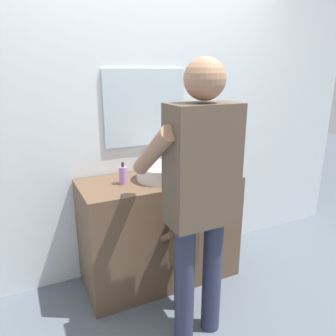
{
  "coord_description": "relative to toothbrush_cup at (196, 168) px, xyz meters",
  "views": [
    {
      "loc": [
        -0.98,
        -1.87,
        1.68
      ],
      "look_at": [
        0.0,
        0.15,
        1.0
      ],
      "focal_mm": 34.62,
      "sensor_mm": 36.0,
      "label": 1
    }
  ],
  "objects": [
    {
      "name": "soap_bottle",
      "position": [
        -0.6,
        0.04,
        0.01
      ],
      "size": [
        0.06,
        0.06,
        0.17
      ],
      "color": "#B27FC6",
      "rests_on": "vanity_cabinet"
    },
    {
      "name": "ground_plane",
      "position": [
        -0.3,
        -0.26,
        -0.93
      ],
      "size": [
        14.0,
        14.0,
        0.0
      ],
      "primitive_type": "plane",
      "color": "slate"
    },
    {
      "name": "back_wall",
      "position": [
        -0.3,
        0.36,
        0.42
      ],
      "size": [
        4.4,
        0.1,
        2.7
      ],
      "color": "silver",
      "rests_on": "ground"
    },
    {
      "name": "vanity_cabinet",
      "position": [
        -0.3,
        0.04,
        -0.49
      ],
      "size": [
        1.23,
        0.54,
        0.88
      ],
      "primitive_type": "cube",
      "color": "brown",
      "rests_on": "ground"
    },
    {
      "name": "toothbrush_cup",
      "position": [
        0.0,
        0.0,
        0.0
      ],
      "size": [
        0.07,
        0.07,
        0.21
      ],
      "color": "#D86666",
      "rests_on": "vanity_cabinet"
    },
    {
      "name": "adult_parent",
      "position": [
        -0.34,
        -0.61,
        0.12
      ],
      "size": [
        0.54,
        0.57,
        1.75
      ],
      "color": "#2D334C",
      "rests_on": "ground"
    },
    {
      "name": "faucet",
      "position": [
        -0.3,
        0.24,
        0.03
      ],
      "size": [
        0.18,
        0.14,
        0.18
      ],
      "color": "#B7BABF",
      "rests_on": "vanity_cabinet"
    },
    {
      "name": "sink_basin",
      "position": [
        -0.3,
        0.02,
        0.0
      ],
      "size": [
        0.37,
        0.37,
        0.11
      ],
      "color": "silver",
      "rests_on": "vanity_cabinet"
    },
    {
      "name": "child_toddler",
      "position": [
        -0.3,
        -0.36,
        -0.45
      ],
      "size": [
        0.25,
        0.25,
        0.8
      ],
      "color": "#2D334C",
      "rests_on": "ground"
    }
  ]
}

